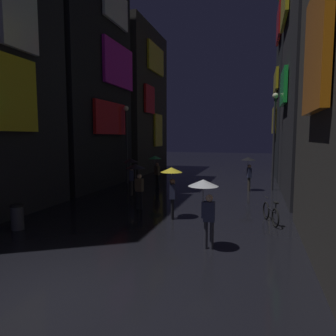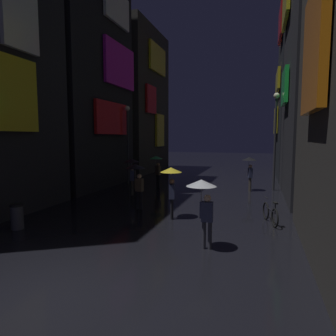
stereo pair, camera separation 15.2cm
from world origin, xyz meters
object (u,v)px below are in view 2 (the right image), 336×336
Objects in this scene: streetlamp_left_far at (128,135)px; trash_bin at (17,216)px; pedestrian_foreground_left_green at (157,163)px; streetlamp_right_far at (275,131)px; pedestrian_midstreet_centre_clear at (203,195)px; bicycle_parked_at_storefront at (270,214)px; pedestrian_near_crossing_black at (137,174)px; pedestrian_midstreet_left_black at (132,166)px; pedestrian_far_right_yellow at (171,178)px; pedestrian_foreground_right_black at (249,164)px.

streetlamp_left_far is 5.99× the size of trash_bin.
pedestrian_foreground_left_green is 0.35× the size of streetlamp_right_far.
trash_bin is (-6.88, -0.06, -1.20)m from pedestrian_midstreet_centre_clear.
pedestrian_near_crossing_black is at bearing 174.17° from bicycle_parked_at_storefront.
pedestrian_midstreet_left_black reaches higher than bicycle_parked_at_storefront.
pedestrian_far_right_yellow is 1.00× the size of pedestrian_foreground_left_green.
pedestrian_midstreet_left_black is 7.50m from trash_bin.
pedestrian_midstreet_centre_clear is 13.58m from streetlamp_left_far.
streetlamp_right_far is at bearing 77.79° from pedestrian_midstreet_centre_clear.
pedestrian_near_crossing_black is at bearing -126.55° from pedestrian_foreground_right_black.
bicycle_parked_at_storefront is (2.02, 3.46, -1.28)m from pedestrian_midstreet_centre_clear.
pedestrian_midstreet_left_black is 8.56m from bicycle_parked_at_storefront.
pedestrian_foreground_left_green is at bearing 116.49° from pedestrian_midstreet_centre_clear.
pedestrian_foreground_left_green and pedestrian_foreground_right_black have the same top height.
pedestrian_midstreet_left_black is 2.28× the size of trash_bin.
pedestrian_foreground_left_green is 7.80m from streetlamp_right_far.
streetlamp_left_far is (-2.57, 1.06, 1.81)m from pedestrian_foreground_left_green.
pedestrian_far_right_yellow is 1.00× the size of pedestrian_midstreet_left_black.
pedestrian_near_crossing_black is at bearing -62.34° from streetlamp_left_far.
streetlamp_left_far is at bearing 176.34° from pedestrian_foreground_right_black.
bicycle_parked_at_storefront is (1.08, -7.11, -1.28)m from pedestrian_foreground_right_black.
bicycle_parked_at_storefront is 9.58m from trash_bin.
pedestrian_foreground_right_black is at bearing 53.67° from trash_bin.
streetlamp_left_far reaches higher than pedestrian_near_crossing_black.
pedestrian_foreground_right_black is 7.31m from pedestrian_midstreet_left_black.
pedestrian_far_right_yellow is 4.15m from bicycle_parked_at_storefront.
pedestrian_midstreet_left_black is 0.38× the size of streetlamp_left_far.
pedestrian_midstreet_centre_clear is 11.63m from streetlamp_right_far.
pedestrian_foreground_right_black is 7.31m from bicycle_parked_at_storefront.
pedestrian_midstreet_left_black is at bearing -153.63° from streetlamp_right_far.
trash_bin is at bearing -129.60° from streetlamp_right_far.
pedestrian_midstreet_left_black is at bearing -152.75° from pedestrian_foreground_right_black.
pedestrian_foreground_right_black is 0.35× the size of streetlamp_right_far.
pedestrian_near_crossing_black is 8.17m from streetlamp_left_far.
bicycle_parked_at_storefront is at bearing -81.33° from pedestrian_foreground_right_black.
pedestrian_far_right_yellow is 2.28× the size of trash_bin.
pedestrian_foreground_right_black reaches higher than trash_bin.
pedestrian_foreground_right_black is at bearing 69.35° from pedestrian_far_right_yellow.
pedestrian_midstreet_left_black is at bearing 127.54° from pedestrian_midstreet_centre_clear.
pedestrian_midstreet_centre_clear is at bearing -120.31° from bicycle_parked_at_storefront.
bicycle_parked_at_storefront is at bearing -38.56° from streetlamp_left_far.
pedestrian_foreground_left_green is 9.73m from bicycle_parked_at_storefront.
streetlamp_right_far reaches higher than pedestrian_foreground_right_black.
pedestrian_far_right_yellow is 8.05m from pedestrian_foreground_right_black.
streetlamp_right_far reaches higher than pedestrian_foreground_left_green.
streetlamp_left_far reaches higher than pedestrian_foreground_left_green.
trash_bin is (-3.00, -4.13, -1.20)m from pedestrian_near_crossing_black.
pedestrian_foreground_left_green is 2.28× the size of trash_bin.
streetlamp_right_far reaches higher than trash_bin.
pedestrian_far_right_yellow is at bearing 121.97° from pedestrian_midstreet_centre_clear.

